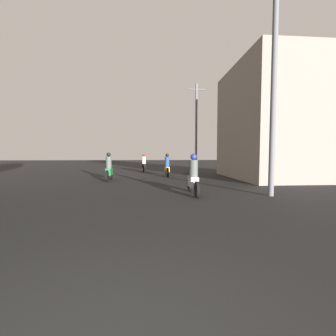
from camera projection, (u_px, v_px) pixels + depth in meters
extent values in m
cylinder|color=black|center=(190.00, 184.00, 9.30)|extent=(0.10, 0.58, 0.58)
cylinder|color=black|center=(197.00, 190.00, 7.86)|extent=(0.10, 0.58, 0.58)
cube|color=#ADADB2|center=(193.00, 182.00, 8.56)|extent=(0.30, 0.73, 0.39)
cylinder|color=black|center=(191.00, 173.00, 9.01)|extent=(0.60, 0.04, 0.04)
cylinder|color=#4C514C|center=(194.00, 168.00, 8.46)|extent=(0.32, 0.32, 0.63)
sphere|color=navy|center=(194.00, 157.00, 8.44)|extent=(0.24, 0.24, 0.24)
cylinder|color=black|center=(111.00, 174.00, 13.83)|extent=(0.10, 0.64, 0.64)
cylinder|color=black|center=(107.00, 176.00, 12.49)|extent=(0.10, 0.64, 0.64)
cube|color=#1E6B33|center=(109.00, 172.00, 13.15)|extent=(0.30, 0.78, 0.40)
cylinder|color=black|center=(110.00, 166.00, 13.57)|extent=(0.60, 0.04, 0.04)
cylinder|color=#4C514C|center=(109.00, 163.00, 13.04)|extent=(0.32, 0.32, 0.68)
sphere|color=black|center=(109.00, 155.00, 13.01)|extent=(0.24, 0.24, 0.24)
cylinder|color=black|center=(166.00, 171.00, 16.45)|extent=(0.10, 0.63, 0.63)
cylinder|color=black|center=(168.00, 172.00, 15.09)|extent=(0.10, 0.63, 0.63)
cube|color=gold|center=(167.00, 169.00, 15.76)|extent=(0.30, 0.89, 0.34)
cylinder|color=black|center=(167.00, 165.00, 16.19)|extent=(0.60, 0.04, 0.04)
cylinder|color=navy|center=(167.00, 162.00, 15.64)|extent=(0.32, 0.32, 0.70)
sphere|color=black|center=(167.00, 155.00, 15.61)|extent=(0.24, 0.24, 0.24)
cylinder|color=black|center=(144.00, 167.00, 20.76)|extent=(0.10, 0.67, 0.67)
cylinder|color=black|center=(144.00, 168.00, 19.37)|extent=(0.10, 0.67, 0.67)
cube|color=black|center=(144.00, 166.00, 20.05)|extent=(0.30, 0.93, 0.36)
cylinder|color=black|center=(144.00, 162.00, 20.49)|extent=(0.60, 0.04, 0.04)
cylinder|color=silver|center=(144.00, 160.00, 19.93)|extent=(0.32, 0.32, 0.63)
sphere|color=#A51919|center=(144.00, 155.00, 19.91)|extent=(0.24, 0.24, 0.24)
cube|color=gray|center=(265.00, 123.00, 14.34)|extent=(4.07, 6.99, 7.12)
cylinder|color=slate|center=(274.00, 92.00, 8.03)|extent=(0.20, 0.20, 7.55)
cylinder|color=slate|center=(196.00, 128.00, 20.85)|extent=(0.20, 0.20, 8.01)
cylinder|color=slate|center=(197.00, 89.00, 20.64)|extent=(1.60, 0.10, 0.10)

